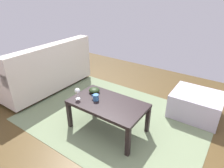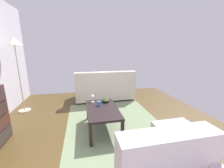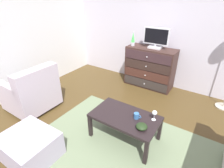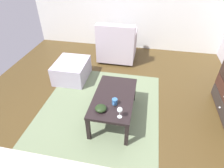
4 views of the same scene
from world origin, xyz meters
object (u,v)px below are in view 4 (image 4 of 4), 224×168
(wine_glass, at_px, (120,110))
(armchair, at_px, (117,45))
(coffee_table, at_px, (114,99))
(mug, at_px, (115,102))
(bowl_decorative, at_px, (101,108))
(ottoman, at_px, (72,70))

(wine_glass, height_order, armchair, armchair)
(coffee_table, relative_size, armchair, 1.11)
(coffee_table, distance_m, mug, 0.19)
(wine_glass, bearing_deg, mug, -154.36)
(armchair, bearing_deg, wine_glass, 10.68)
(coffee_table, xyz_separation_m, wine_glass, (0.38, 0.15, 0.17))
(bowl_decorative, relative_size, ottoman, 0.22)
(coffee_table, height_order, mug, mug)
(mug, distance_m, bowl_decorative, 0.22)
(armchair, bearing_deg, mug, 8.91)
(armchair, distance_m, ottoman, 1.23)
(coffee_table, bearing_deg, mug, 14.31)
(wine_glass, xyz_separation_m, mug, (-0.22, -0.11, -0.07))
(mug, xyz_separation_m, bowl_decorative, (0.15, -0.16, -0.01))
(wine_glass, xyz_separation_m, bowl_decorative, (-0.07, -0.26, -0.08))
(bowl_decorative, distance_m, armchair, 2.19)
(mug, relative_size, ottoman, 0.16)
(wine_glass, relative_size, bowl_decorative, 1.02)
(mug, relative_size, armchair, 0.13)
(mug, bearing_deg, armchair, -171.09)
(bowl_decorative, distance_m, ottoman, 1.53)
(wine_glass, distance_m, mug, 0.26)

